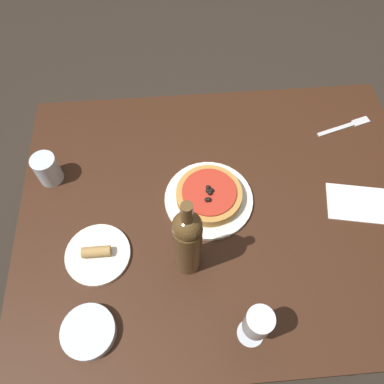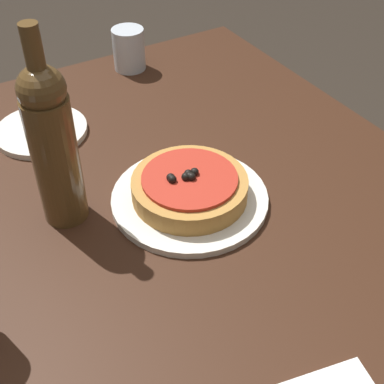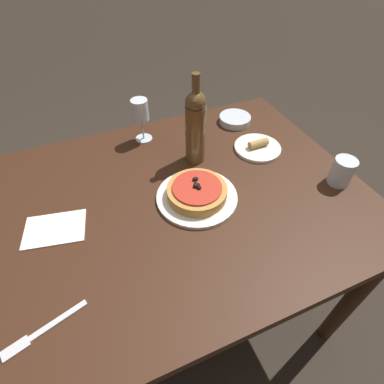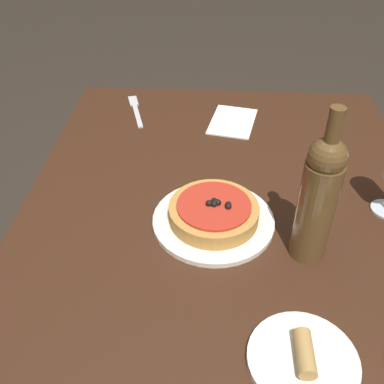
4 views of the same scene
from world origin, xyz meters
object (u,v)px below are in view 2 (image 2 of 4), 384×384
Objects in this scene: dinner_plate at (190,198)px; wine_bottle at (53,143)px; water_cup at (129,49)px; dining_table at (187,263)px; side_plate at (41,130)px; pizza at (190,187)px.

wine_bottle reaches higher than dinner_plate.
water_cup is (0.47, -0.12, 0.04)m from dinner_plate.
dining_table is 0.55m from water_cup.
wine_bottle is 3.40× the size of water_cup.
side_plate is (0.24, -0.04, -0.13)m from wine_bottle.
side_plate is (0.36, 0.12, 0.11)m from dining_table.
dining_table is at bearing 144.46° from pizza.
side_plate is (0.32, 0.15, -0.02)m from pizza.
pizza is (0.04, -0.03, 0.13)m from dining_table.
dinner_plate is 0.49m from water_cup.
dining_table is at bearing -161.81° from side_plate.
wine_bottle is (0.08, 0.19, 0.11)m from pizza.
wine_bottle is 0.28m from side_plate.
dining_table is at bearing 144.34° from dinner_plate.
pizza is at bearing 165.99° from water_cup.
pizza is at bearing -155.17° from side_plate.
dining_table is 0.31m from wine_bottle.
side_plate is at bearing 18.19° from dining_table.
side_plate reaches higher than dining_table.
side_plate is at bearing 24.85° from dinner_plate.
pizza is 0.59× the size of wine_bottle.
dinner_plate is 1.47× the size of side_plate.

